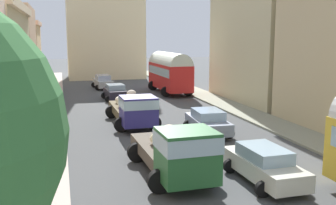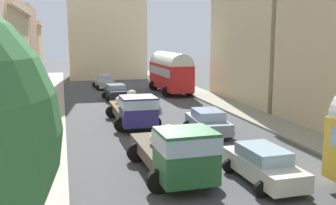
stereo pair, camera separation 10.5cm
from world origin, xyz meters
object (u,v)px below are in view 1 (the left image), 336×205
(cargo_truck_0, at_px, (176,151))
(car_1, at_px, (103,82))
(cargo_truck_1, at_px, (133,109))
(car_0, at_px, (115,92))
(parked_bus_1, at_px, (170,71))
(car_3, at_px, (208,122))
(car_2, at_px, (263,164))
(pedestrian_1, at_px, (30,122))

(cargo_truck_0, height_order, car_1, cargo_truck_0)
(cargo_truck_1, distance_m, car_1, 19.30)
(car_0, bearing_deg, car_1, 91.70)
(cargo_truck_1, relative_size, car_1, 1.69)
(parked_bus_1, xyz_separation_m, car_3, (-2.38, -17.27, -1.56))
(cargo_truck_1, bearing_deg, car_1, 89.85)
(cargo_truck_0, relative_size, cargo_truck_1, 0.90)
(cargo_truck_0, relative_size, car_2, 1.48)
(parked_bus_1, xyz_separation_m, car_2, (-3.06, -25.28, -1.57))
(parked_bus_1, bearing_deg, cargo_truck_1, -114.15)
(cargo_truck_1, xyz_separation_m, car_3, (3.91, -3.22, -0.42))
(car_0, height_order, car_3, car_0)
(cargo_truck_1, bearing_deg, parked_bus_1, 65.85)
(cargo_truck_0, height_order, cargo_truck_1, cargo_truck_0)
(parked_bus_1, height_order, pedestrian_1, parked_bus_1)
(car_0, relative_size, pedestrian_1, 2.07)
(car_3, bearing_deg, car_2, -94.85)
(car_1, height_order, car_2, car_1)
(car_3, bearing_deg, pedestrian_1, 172.47)
(parked_bus_1, height_order, cargo_truck_0, parked_bus_1)
(parked_bus_1, bearing_deg, car_0, -151.94)
(car_0, distance_m, car_2, 22.27)
(car_2, height_order, car_3, car_3)
(cargo_truck_1, relative_size, pedestrian_1, 3.97)
(cargo_truck_1, distance_m, car_3, 5.09)
(cargo_truck_1, bearing_deg, pedestrian_1, -163.15)
(cargo_truck_0, relative_size, car_0, 1.74)
(car_1, bearing_deg, parked_bus_1, -40.05)
(car_1, xyz_separation_m, car_2, (3.18, -30.53, -0.03))
(cargo_truck_0, xyz_separation_m, car_2, (3.30, -1.10, -0.50))
(cargo_truck_0, height_order, pedestrian_1, cargo_truck_0)
(parked_bus_1, xyz_separation_m, cargo_truck_1, (-6.30, -14.05, -1.14))
(car_3, relative_size, pedestrian_1, 2.33)
(cargo_truck_0, xyz_separation_m, car_0, (0.37, 20.98, -0.48))
(cargo_truck_0, height_order, car_0, cargo_truck_0)
(car_0, distance_m, car_3, 14.53)
(cargo_truck_0, distance_m, car_0, 20.99)
(parked_bus_1, height_order, car_0, parked_bus_1)
(car_1, height_order, car_3, car_1)
(car_2, bearing_deg, pedestrian_1, 135.36)
(cargo_truck_1, height_order, car_2, cargo_truck_1)
(car_2, relative_size, pedestrian_1, 2.42)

